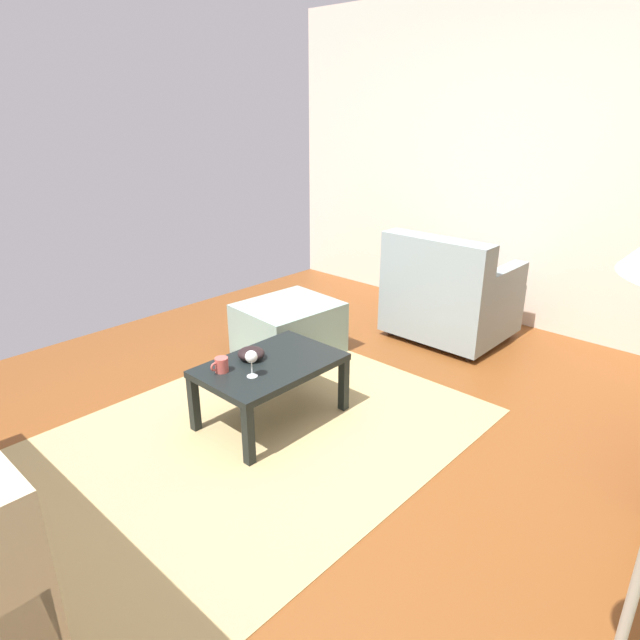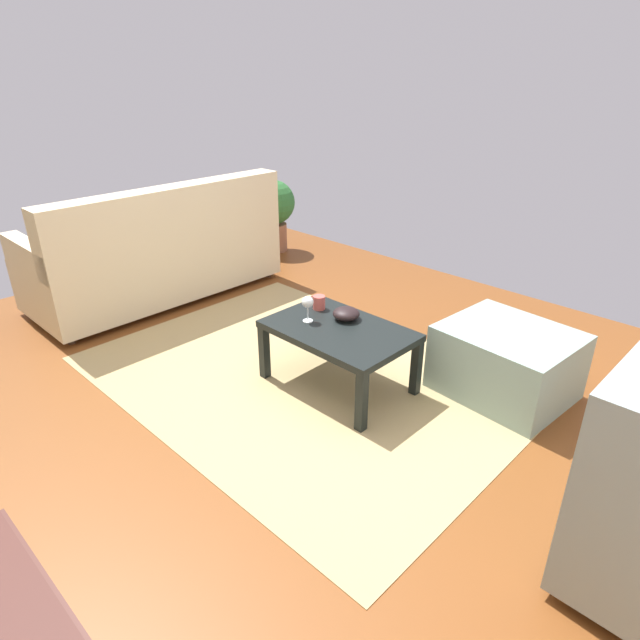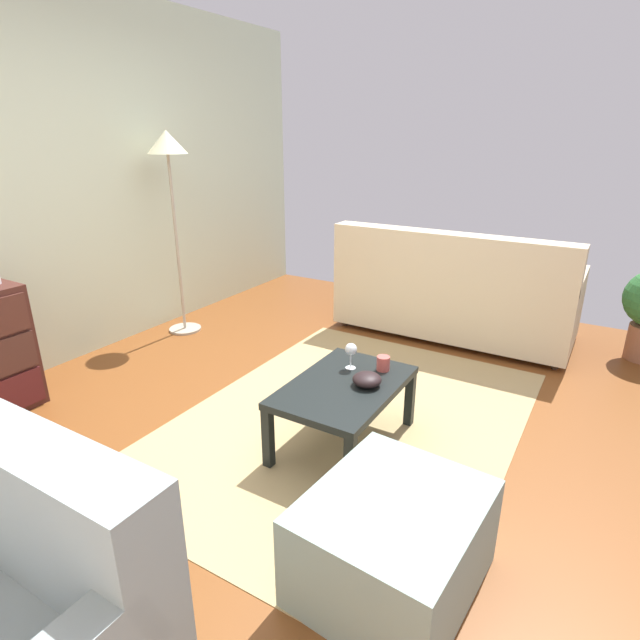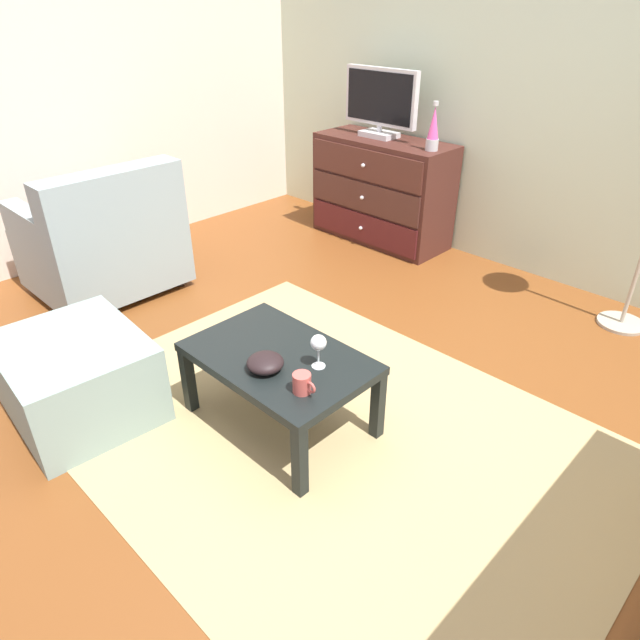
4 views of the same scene
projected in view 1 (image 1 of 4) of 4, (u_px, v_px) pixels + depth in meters
The scene contains 9 objects.
ground_plane at pixel (303, 441), 3.16m from camera, with size 5.73×4.80×0.05m, color brown.
wall_plain_left at pixel (526, 164), 4.45m from camera, with size 0.12×4.80×2.70m, color beige.
area_rug at pixel (254, 438), 3.14m from camera, with size 2.60×1.90×0.01m, color tan.
coffee_table at pixel (270, 370), 3.22m from camera, with size 0.83×0.55×0.38m.
wine_glass at pixel (251, 358), 2.99m from camera, with size 0.07×0.07×0.16m.
mug at pixel (221, 365), 3.07m from camera, with size 0.11×0.08×0.08m.
bowl_decorative at pixel (251, 353), 3.23m from camera, with size 0.16×0.16×0.07m, color black.
armchair at pixel (448, 296), 4.40m from camera, with size 0.80×0.89×0.88m.
ottoman at pixel (289, 329), 4.17m from camera, with size 0.70×0.60×0.40m, color gray.
Camera 1 is at (1.90, 1.90, 1.79)m, focal length 30.60 mm.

